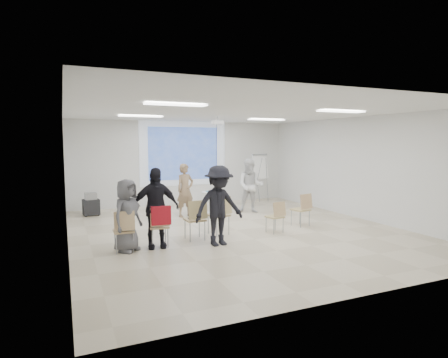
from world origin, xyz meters
name	(u,v)px	position (x,y,z in m)	size (l,w,h in m)	color
floor	(236,232)	(0.00, 0.00, -0.05)	(8.00, 9.00, 0.10)	beige
ceiling	(237,110)	(0.00, 0.00, 3.05)	(8.00, 9.00, 0.10)	white
wall_back	(183,163)	(0.00, 4.55, 1.50)	(8.00, 0.10, 3.00)	silver
wall_left	(63,178)	(-4.05, 0.00, 1.50)	(0.10, 9.00, 3.00)	silver
wall_right	(360,168)	(4.05, 0.00, 1.50)	(0.10, 9.00, 3.00)	silver
projection_halo	(184,153)	(0.00, 4.49, 1.85)	(3.20, 0.01, 2.30)	silver
projection_image	(184,153)	(0.00, 4.47, 1.85)	(2.60, 0.01, 1.90)	#3153A7
pedestal_table	(211,201)	(0.20, 2.32, 0.40)	(0.67, 0.67, 0.72)	white
player_left	(185,187)	(-0.67, 2.22, 0.91)	(0.67, 0.45, 1.83)	#8F7458
player_right	(251,183)	(1.45, 2.01, 0.96)	(0.92, 0.74, 1.91)	white
controller_left	(188,176)	(-0.49, 2.47, 1.21)	(0.04, 0.11, 0.04)	white
controller_right	(242,172)	(1.27, 2.26, 1.29)	(0.04, 0.11, 0.04)	silver
chair_far_left	(124,228)	(-2.94, -0.87, 0.52)	(0.42, 0.45, 0.87)	tan
chair_left_mid	(159,224)	(-2.19, -0.78, 0.52)	(0.45, 0.47, 0.87)	tan
chair_left_inner	(196,217)	(-1.28, -0.55, 0.56)	(0.45, 0.48, 0.94)	tan
chair_center	(221,212)	(-0.57, -0.30, 0.56)	(0.54, 0.57, 0.95)	tan
chair_right_inner	(277,214)	(0.79, -0.67, 0.47)	(0.43, 0.45, 0.79)	tan
chair_right_far	(303,207)	(1.81, -0.32, 0.53)	(0.50, 0.53, 0.89)	tan
red_jacket	(161,215)	(-2.18, -0.92, 0.72)	(0.41, 0.09, 0.39)	#AE1521
laptop	(194,218)	(-1.29, -0.45, 0.51)	(0.35, 0.25, 0.03)	black
audience_left	(155,202)	(-2.27, -0.76, 0.99)	(1.15, 0.69, 1.97)	black
audience_mid	(219,200)	(-0.95, -1.12, 0.99)	(1.28, 0.70, 1.99)	black
audience_outer	(127,211)	(-2.87, -0.80, 0.84)	(0.82, 0.54, 1.69)	#5E5E63
flipchart_easel	(260,167)	(2.72, 3.68, 1.35)	(0.78, 0.60, 1.83)	#93959B
av_cart	(91,205)	(-3.29, 3.53, 0.33)	(0.52, 0.43, 0.71)	black
ceiling_projector	(218,127)	(0.10, 1.49, 2.69)	(0.30, 0.25, 3.00)	white
fluor_panel_nw	(141,116)	(-2.00, 2.00, 2.97)	(1.20, 0.30, 0.02)	white
fluor_panel_ne	(267,120)	(2.00, 2.00, 2.97)	(1.20, 0.30, 0.02)	white
fluor_panel_sw	(176,105)	(-2.00, -1.50, 2.97)	(1.20, 0.30, 0.02)	white
fluor_panel_se	(341,111)	(2.00, -1.50, 2.97)	(1.20, 0.30, 0.02)	white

